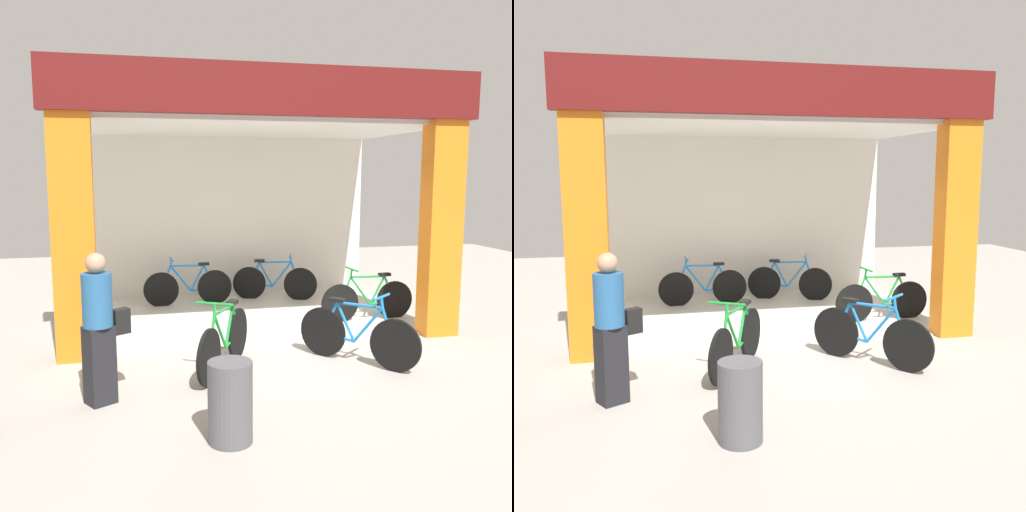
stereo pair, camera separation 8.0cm
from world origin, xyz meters
The scene contains 9 objects.
ground_plane centered at (0.00, 0.00, 0.00)m, with size 19.44×19.44×0.00m, color #9E9991.
shop_facade centered at (0.00, 1.86, 2.06)m, with size 5.92×3.94×3.82m.
bicycle_inside_0 centered at (-0.85, 2.72, 0.36)m, with size 1.63×0.45×0.89m.
bicycle_inside_1 centered at (0.80, 2.80, 0.36)m, with size 1.54×0.60×0.89m.
bicycle_inside_2 centered at (1.90, 0.96, 0.36)m, with size 1.62×0.44×0.89m.
bicycle_parked_0 centered at (-0.81, -0.87, 0.37)m, with size 0.88×1.48×0.93m.
bicycle_parked_1 centered at (0.88, -0.99, 0.37)m, with size 1.11×1.31×0.92m.
pedestrian_1 centered at (-2.25, -1.56, 0.82)m, with size 0.55×0.44×1.61m.
trash_bin centered at (-1.09, -2.74, 0.38)m, with size 0.41×0.41×0.75m, color #4C4C51.
Camera 2 is at (-1.89, -7.54, 2.41)m, focal length 39.86 mm.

